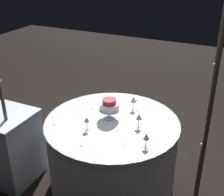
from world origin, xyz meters
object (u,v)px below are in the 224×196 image
(main_table, at_px, (112,153))
(tiered_cake, at_px, (109,106))
(wine_glass_2, at_px, (133,100))
(wine_glass_1, at_px, (87,120))
(wine_glass_3, at_px, (139,117))
(side_table, at_px, (9,147))
(decorative_arch, at_px, (86,65))
(wine_glass_0, at_px, (146,137))

(main_table, xyz_separation_m, tiered_cake, (0.05, -0.05, 0.54))
(tiered_cake, xyz_separation_m, wine_glass_2, (-0.15, -0.29, -0.03))
(wine_glass_1, distance_m, wine_glass_3, 0.51)
(wine_glass_1, xyz_separation_m, wine_glass_3, (-0.43, -0.26, 0.01))
(wine_glass_3, bearing_deg, wine_glass_1, 30.85)
(main_table, relative_size, wine_glass_2, 8.93)
(wine_glass_1, distance_m, wine_glass_2, 0.63)
(main_table, xyz_separation_m, side_table, (1.06, 0.40, 0.01))
(side_table, bearing_deg, decorative_arch, 176.30)
(decorative_arch, distance_m, wine_glass_2, 1.04)
(wine_glass_0, xyz_separation_m, wine_glass_1, (0.61, -0.03, 0.00))
(wine_glass_1, height_order, wine_glass_3, wine_glass_3)
(decorative_arch, relative_size, main_table, 1.75)
(wine_glass_1, height_order, wine_glass_2, wine_glass_2)
(tiered_cake, relative_size, wine_glass_0, 1.53)
(wine_glass_0, distance_m, wine_glass_3, 0.34)
(wine_glass_1, bearing_deg, decorative_arch, 123.75)
(wine_glass_2, bearing_deg, decorative_arch, 83.23)
(tiered_cake, xyz_separation_m, wine_glass_1, (0.10, 0.29, -0.04))
(wine_glass_0, height_order, wine_glass_1, same)
(wine_glass_0, bearing_deg, decorative_arch, 24.06)
(decorative_arch, distance_m, wine_glass_3, 0.86)
(tiered_cake, relative_size, wine_glass_1, 1.53)
(wine_glass_0, xyz_separation_m, wine_glass_3, (0.18, -0.29, 0.01))
(main_table, distance_m, tiered_cake, 0.54)
(main_table, relative_size, wine_glass_1, 9.65)
(decorative_arch, xyz_separation_m, wine_glass_3, (-0.28, -0.49, -0.65))
(decorative_arch, xyz_separation_m, wine_glass_0, (-0.46, -0.20, -0.66))
(side_table, relative_size, wine_glass_0, 5.69)
(main_table, height_order, wine_glass_3, wine_glass_3)
(main_table, distance_m, wine_glass_0, 0.73)
(side_table, distance_m, wine_glass_2, 1.46)
(side_table, height_order, wine_glass_2, wine_glass_2)
(side_table, relative_size, wine_glass_2, 5.26)
(tiered_cake, relative_size, wine_glass_3, 1.47)
(main_table, bearing_deg, wine_glass_1, 57.73)
(tiered_cake, bearing_deg, wine_glass_1, 70.99)
(side_table, height_order, tiered_cake, tiered_cake)
(decorative_arch, bearing_deg, wine_glass_2, -96.77)
(main_table, bearing_deg, wine_glass_3, -176.55)
(wine_glass_0, relative_size, wine_glass_3, 0.96)
(wine_glass_2, bearing_deg, side_table, 32.55)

